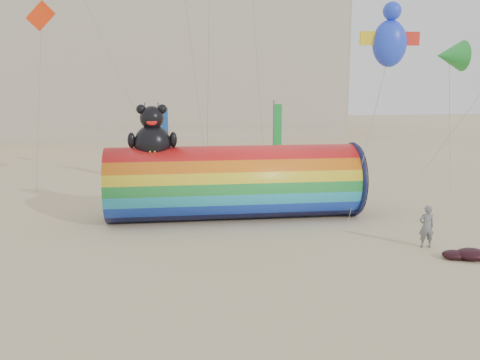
{
  "coord_description": "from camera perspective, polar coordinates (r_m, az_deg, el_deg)",
  "views": [
    {
      "loc": [
        -2.52,
        -20.53,
        6.52
      ],
      "look_at": [
        0.5,
        1.5,
        2.4
      ],
      "focal_mm": 40.0,
      "sensor_mm": 36.0,
      "label": 1
    }
  ],
  "objects": [
    {
      "name": "fabric_bundle",
      "position": [
        21.92,
        23.86,
        -7.26
      ],
      "size": [
        2.62,
        1.35,
        0.41
      ],
      "color": "black",
      "rests_on": "ground"
    },
    {
      "name": "festival_banners",
      "position": [
        35.83,
        -4.32,
        4.25
      ],
      "size": [
        9.65,
        3.96,
        5.2
      ],
      "color": "#59595E",
      "rests_on": "ground"
    },
    {
      "name": "ground",
      "position": [
        21.69,
        -0.78,
        -7.0
      ],
      "size": [
        160.0,
        160.0,
        0.0
      ],
      "primitive_type": "plane",
      "color": "#CCB58C",
      "rests_on": "ground"
    },
    {
      "name": "kite_handler",
      "position": [
        22.48,
        19.27,
        -4.7
      ],
      "size": [
        0.65,
        0.45,
        1.71
      ],
      "primitive_type": "imported",
      "rotation": [
        0.0,
        0.0,
        3.08
      ],
      "color": "slate",
      "rests_on": "ground"
    },
    {
      "name": "windsock_assembly",
      "position": [
        25.57,
        -0.66,
        -0.03
      ],
      "size": [
        12.07,
        3.68,
        5.57
      ],
      "color": "red",
      "rests_on": "ground"
    },
    {
      "name": "hotel_building",
      "position": [
        67.26,
        -16.35,
        13.32
      ],
      "size": [
        60.4,
        15.4,
        20.6
      ],
      "color": "#B7AD99",
      "rests_on": "ground"
    }
  ]
}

